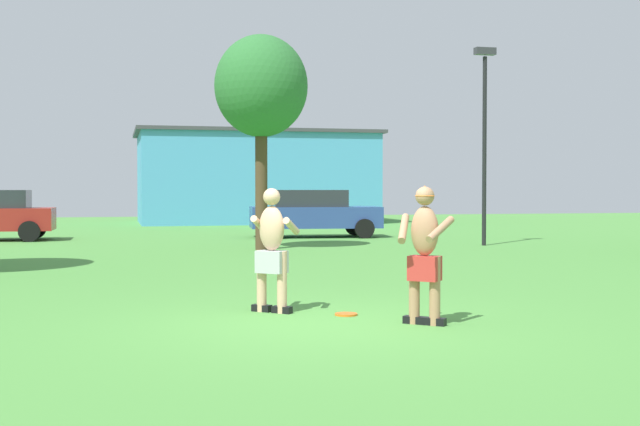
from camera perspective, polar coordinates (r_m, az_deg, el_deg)
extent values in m
plane|color=#4C8E3D|center=(10.01, 0.15, -7.64)|extent=(80.00, 80.00, 0.00)
cube|color=black|center=(10.07, 7.82, -7.33)|extent=(0.27, 0.25, 0.09)
cylinder|color=tan|center=(10.02, 7.82, -5.27)|extent=(0.13, 0.13, 0.82)
cube|color=black|center=(10.16, 6.43, -7.25)|extent=(0.27, 0.25, 0.09)
cylinder|color=tan|center=(10.11, 6.44, -5.21)|extent=(0.13, 0.13, 0.82)
cube|color=red|center=(10.04, 7.13, -3.75)|extent=(0.43, 0.42, 0.29)
ellipsoid|color=tan|center=(10.01, 7.14, -1.22)|extent=(0.40, 0.39, 0.59)
cylinder|color=tan|center=(9.83, 8.19, -1.11)|extent=(0.49, 0.42, 0.30)
cylinder|color=tan|center=(10.00, 5.71, -1.05)|extent=(0.31, 0.53, 0.34)
sphere|color=tan|center=(9.99, 7.15, 1.15)|extent=(0.23, 0.23, 0.23)
cone|color=orange|center=(9.99, 7.15, 1.51)|extent=(0.34, 0.34, 0.12)
cube|color=black|center=(11.11, -3.99, -6.48)|extent=(0.27, 0.25, 0.09)
cylinder|color=#E0AD89|center=(11.06, -3.99, -4.63)|extent=(0.13, 0.13, 0.81)
cube|color=black|center=(10.95, -2.60, -6.59)|extent=(0.27, 0.25, 0.09)
cylinder|color=#E0AD89|center=(10.91, -2.60, -4.72)|extent=(0.13, 0.13, 0.81)
cube|color=#B7B7BC|center=(10.96, -3.30, -3.33)|extent=(0.44, 0.43, 0.29)
ellipsoid|color=#E0AD89|center=(10.93, -3.31, -1.04)|extent=(0.41, 0.40, 0.59)
cylinder|color=#E0AD89|center=(11.14, -4.09, -0.84)|extent=(0.34, 0.53, 0.28)
cylinder|color=#E0AD89|center=(10.89, -1.96, -0.90)|extent=(0.33, 0.54, 0.25)
sphere|color=#E0AD89|center=(10.92, -3.31, 1.11)|extent=(0.22, 0.22, 0.22)
cylinder|color=orange|center=(10.77, 1.79, -6.91)|extent=(0.29, 0.29, 0.03)
cylinder|color=black|center=(26.97, -19.18, -1.19)|extent=(0.64, 0.23, 0.64)
cylinder|color=black|center=(28.76, -18.77, -1.02)|extent=(0.64, 0.23, 0.64)
cube|color=#2D478C|center=(27.98, -0.33, -0.28)|extent=(4.46, 2.22, 0.70)
cube|color=#282D33|center=(27.94, -0.74, 1.01)|extent=(2.55, 1.81, 0.56)
cylinder|color=black|center=(29.12, 2.36, -0.90)|extent=(0.66, 0.28, 0.64)
cylinder|color=black|center=(27.36, 3.05, -1.06)|extent=(0.66, 0.28, 0.64)
cylinder|color=black|center=(28.73, -3.55, -0.93)|extent=(0.66, 0.28, 0.64)
cylinder|color=black|center=(26.94, -3.25, -1.10)|extent=(0.66, 0.28, 0.64)
cylinder|color=black|center=(24.33, 11.13, 4.14)|extent=(0.12, 0.12, 5.37)
cube|color=#333338|center=(24.61, 11.16, 10.75)|extent=(0.60, 0.24, 0.20)
cube|color=#4C9ED1|center=(40.57, -4.50, 2.32)|extent=(10.87, 6.63, 4.18)
cube|color=#3F3F44|center=(40.65, -4.51, 5.38)|extent=(11.30, 6.89, 0.16)
cylinder|color=#4C3823|center=(22.22, -4.01, 1.85)|extent=(0.32, 0.32, 3.39)
ellipsoid|color=#2D7033|center=(22.39, -4.03, 8.62)|extent=(2.46, 2.46, 2.70)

